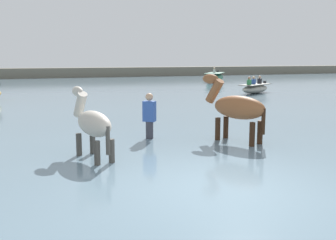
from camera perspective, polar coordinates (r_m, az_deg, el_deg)
The scene contains 8 objects.
ground_plane at distance 6.71m, azimuth 7.17°, elevation -13.12°, with size 120.00×120.00×0.00m, color gray.
water_surface at distance 15.94m, azimuth -9.46°, elevation 0.66°, with size 90.00×90.00×0.42m, color slate.
horse_lead_chestnut at distance 9.90m, azimuth 10.09°, elevation 1.58°, with size 1.15×1.90×2.12m.
horse_trailing_pinto at distance 8.28m, azimuth -11.13°, elevation -0.78°, with size 0.79×1.76×1.91m.
boat_distant_east at distance 24.02m, azimuth 12.81°, elevation 4.61°, with size 2.85×2.23×1.03m.
boat_mid_channel at distance 34.99m, azimuth 6.96°, elevation 6.32°, with size 3.54×4.18×1.28m.
person_onlooker_right at distance 10.19m, azimuth -2.77°, elevation -0.27°, with size 0.38×0.36×1.63m.
far_shoreline at distance 44.13m, azimuth -16.44°, elevation 6.48°, with size 80.00×2.40×1.46m, color #706B5B.
Camera 1 is at (-2.88, -5.51, 2.54)m, focal length 41.06 mm.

